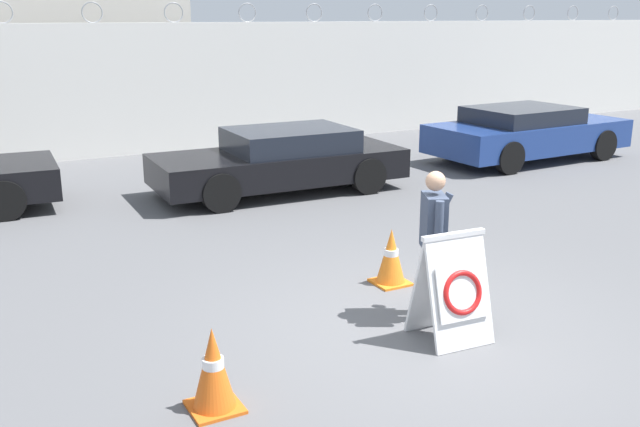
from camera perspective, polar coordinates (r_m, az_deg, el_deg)
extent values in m
plane|color=#5B5B5E|center=(7.75, 7.94, -8.89)|extent=(90.00, 90.00, 0.00)
cube|color=silver|center=(17.41, -14.27, 9.60)|extent=(36.00, 0.30, 3.02)
torus|color=gray|center=(16.86, -24.14, 14.47)|extent=(0.47, 0.03, 0.47)
torus|color=gray|center=(17.12, -17.77, 15.06)|extent=(0.47, 0.03, 0.47)
torus|color=gray|center=(17.57, -11.63, 15.47)|extent=(0.47, 0.03, 0.47)
torus|color=gray|center=(18.20, -5.84, 15.69)|extent=(0.47, 0.03, 0.47)
torus|color=gray|center=(19.00, -0.47, 15.76)|extent=(0.47, 0.03, 0.47)
torus|color=gray|center=(19.93, 4.42, 15.71)|extent=(0.47, 0.03, 0.47)
torus|color=gray|center=(20.98, 8.85, 15.57)|extent=(0.47, 0.03, 0.47)
torus|color=gray|center=(22.14, 12.83, 15.37)|extent=(0.47, 0.03, 0.47)
torus|color=gray|center=(23.39, 16.39, 15.13)|extent=(0.47, 0.03, 0.47)
torus|color=gray|center=(24.72, 19.57, 14.87)|extent=(0.47, 0.03, 0.47)
torus|color=gray|center=(26.11, 22.42, 14.60)|extent=(0.47, 0.03, 0.47)
cube|color=beige|center=(21.41, -23.29, 13.59)|extent=(8.02, 5.68, 5.78)
cube|color=white|center=(7.23, 11.12, -6.26)|extent=(0.70, 0.39, 1.09)
cube|color=white|center=(7.46, 9.76, -5.49)|extent=(0.70, 0.39, 1.09)
cube|color=white|center=(7.16, 10.64, -1.70)|extent=(0.72, 0.11, 0.05)
cube|color=white|center=(7.20, 11.29, -6.20)|extent=(0.57, 0.21, 0.54)
torus|color=red|center=(7.19, 11.34, -6.23)|extent=(0.46, 0.21, 0.45)
cylinder|color=#514C42|center=(7.78, 9.00, -5.75)|extent=(0.15, 0.15, 0.78)
cylinder|color=#514C42|center=(7.94, 8.74, -5.28)|extent=(0.15, 0.15, 0.78)
cube|color=#384256|center=(7.64, 9.09, -0.68)|extent=(0.37, 0.46, 0.60)
sphere|color=tan|center=(7.53, 9.23, 2.57)|extent=(0.21, 0.21, 0.21)
cylinder|color=#384256|center=(7.40, 9.49, -1.14)|extent=(0.09, 0.09, 0.57)
cylinder|color=#384256|center=(7.90, 9.42, -0.24)|extent=(0.33, 0.22, 0.55)
cube|color=orange|center=(6.27, -8.40, -15.05)|extent=(0.43, 0.43, 0.03)
cone|color=orange|center=(6.10, -8.54, -12.07)|extent=(0.36, 0.36, 0.71)
cylinder|color=white|center=(6.08, -8.56, -11.78)|extent=(0.18, 0.18, 0.10)
cube|color=orange|center=(8.87, 5.65, -5.49)|extent=(0.42, 0.42, 0.03)
cone|color=orange|center=(8.75, 5.71, -3.35)|extent=(0.35, 0.35, 0.67)
cylinder|color=white|center=(8.74, 5.71, -3.14)|extent=(0.18, 0.18, 0.09)
cylinder|color=black|center=(12.46, -23.93, 0.97)|extent=(0.67, 0.24, 0.66)
cylinder|color=black|center=(14.19, -24.15, 2.60)|extent=(0.67, 0.24, 0.66)
cylinder|color=black|center=(11.99, -7.94, 1.66)|extent=(0.68, 0.22, 0.67)
cylinder|color=black|center=(13.58, -10.28, 3.21)|extent=(0.68, 0.22, 0.67)
cylinder|color=black|center=(13.14, 3.89, 3.01)|extent=(0.68, 0.22, 0.67)
cylinder|color=black|center=(14.61, 0.50, 4.33)|extent=(0.68, 0.22, 0.67)
cube|color=black|center=(13.23, -3.32, 3.84)|extent=(4.65, 1.96, 0.53)
cube|color=black|center=(13.23, -2.43, 5.93)|extent=(2.25, 1.70, 0.41)
cylinder|color=black|center=(18.57, 17.32, 6.10)|extent=(0.70, 0.23, 0.69)
cylinder|color=black|center=(17.42, 21.72, 5.10)|extent=(0.70, 0.23, 0.69)
cylinder|color=black|center=(16.56, 10.47, 5.46)|extent=(0.70, 0.23, 0.69)
cylinder|color=black|center=(15.26, 14.93, 4.33)|extent=(0.70, 0.23, 0.69)
cube|color=navy|center=(16.88, 16.30, 6.00)|extent=(4.75, 2.11, 0.62)
cube|color=black|center=(16.64, 15.86, 7.60)|extent=(2.31, 1.83, 0.35)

